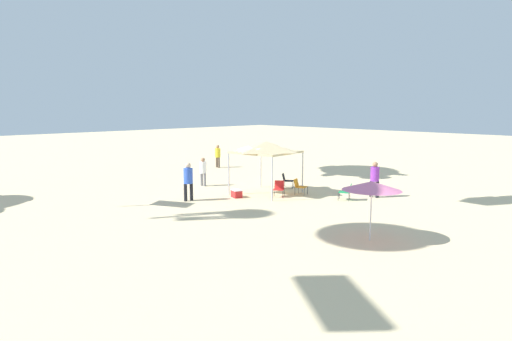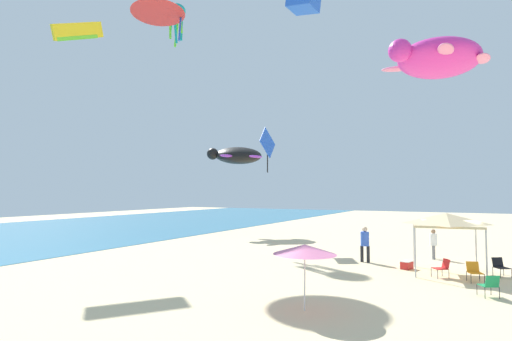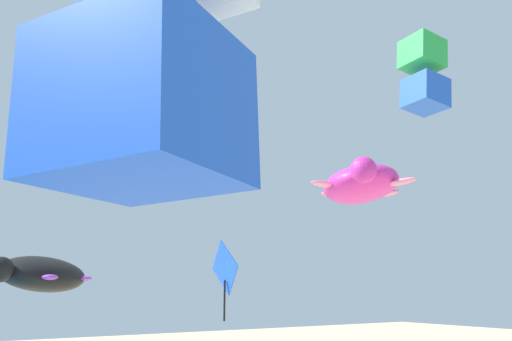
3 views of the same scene
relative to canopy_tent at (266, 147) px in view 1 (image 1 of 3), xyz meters
The scene contains 12 objects.
ground 2.66m from the canopy_tent, 14.09° to the right, with size 120.00×120.00×0.10m, color beige.
canopy_tent is the anchor object (origin of this frame).
beach_umbrella 9.43m from the canopy_tent, 157.26° to the left, with size 2.05×2.06×2.11m.
folding_chair_near_cooler 2.27m from the canopy_tent, behind, with size 0.78×0.81×0.82m.
folding_chair_right_of_tent 4.79m from the canopy_tent, 158.23° to the right, with size 0.80×0.75×0.82m.
folding_chair_facing_ocean 2.67m from the canopy_tent, 141.32° to the right, with size 0.76×0.70×0.82m.
folding_chair_left_of_tent 2.96m from the canopy_tent, 78.50° to the right, with size 0.80×0.77×0.82m.
cooler_box 2.94m from the canopy_tent, 80.08° to the left, with size 0.72×0.58×0.40m.
person_watching_sky 5.80m from the canopy_tent, 145.01° to the right, with size 0.49×0.44×1.84m.
person_by_tent 4.58m from the canopy_tent, 12.48° to the left, with size 0.45×0.40×1.67m.
person_beachcomber 11.11m from the canopy_tent, 26.26° to the right, with size 0.45×0.41×1.72m.
person_far_stroller 4.52m from the canopy_tent, 71.75° to the left, with size 0.45×0.51×1.91m.
Camera 1 is at (-18.12, 17.86, 4.72)m, focal length 32.95 mm.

